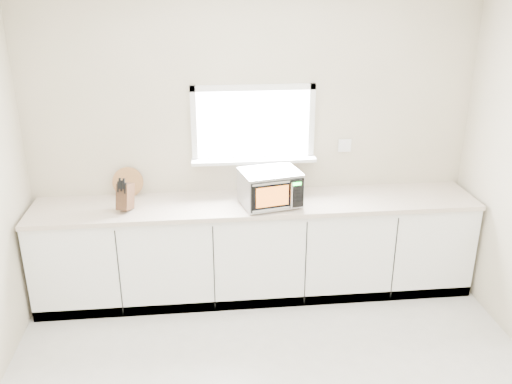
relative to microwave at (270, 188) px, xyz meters
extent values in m
cube|color=beige|center=(-0.11, 0.40, 0.27)|extent=(4.00, 0.02, 2.70)
cube|color=white|center=(-0.11, 0.39, 0.47)|extent=(1.00, 0.02, 0.60)
cube|color=white|center=(-0.11, 0.32, 0.15)|extent=(1.12, 0.16, 0.03)
cube|color=white|center=(-0.11, 0.37, 0.79)|extent=(1.10, 0.04, 0.05)
cube|color=white|center=(-0.11, 0.37, 0.14)|extent=(1.10, 0.04, 0.05)
cube|color=white|center=(-0.63, 0.37, 0.47)|extent=(0.05, 0.04, 0.70)
cube|color=white|center=(0.42, 0.37, 0.47)|extent=(0.05, 0.04, 0.70)
cube|color=white|center=(0.74, 0.39, 0.24)|extent=(0.12, 0.01, 0.12)
cube|color=white|center=(-0.11, 0.10, -0.64)|extent=(3.92, 0.60, 0.88)
cube|color=beige|center=(-0.11, 0.09, -0.18)|extent=(3.92, 0.64, 0.04)
cylinder|color=black|center=(-0.17, -0.18, -0.16)|extent=(0.02, 0.02, 0.01)
cylinder|color=black|center=(-0.23, 0.10, -0.16)|extent=(0.02, 0.02, 0.01)
cylinder|color=black|center=(0.23, -0.09, -0.16)|extent=(0.02, 0.02, 0.01)
cylinder|color=black|center=(0.16, 0.19, -0.16)|extent=(0.02, 0.02, 0.01)
cube|color=silver|center=(0.00, 0.01, 0.00)|extent=(0.55, 0.46, 0.29)
cube|color=black|center=(0.04, -0.18, 0.00)|extent=(0.46, 0.11, 0.25)
cube|color=orange|center=(-0.01, -0.19, 0.00)|extent=(0.28, 0.07, 0.17)
cylinder|color=silver|center=(0.16, -0.18, 0.00)|extent=(0.02, 0.02, 0.23)
cube|color=black|center=(0.20, -0.15, 0.00)|extent=(0.11, 0.03, 0.25)
cube|color=#19FF33|center=(0.20, -0.15, 0.08)|extent=(0.08, 0.02, 0.03)
cube|color=silver|center=(0.00, 0.01, 0.15)|extent=(0.55, 0.46, 0.01)
cube|color=#4F2F1C|center=(-1.23, 0.02, -0.04)|extent=(0.16, 0.23, 0.25)
cube|color=black|center=(-1.27, -0.02, 0.07)|extent=(0.03, 0.04, 0.09)
cube|color=black|center=(-1.24, -0.03, 0.08)|extent=(0.03, 0.04, 0.09)
cube|color=black|center=(-1.21, -0.04, 0.06)|extent=(0.03, 0.04, 0.09)
cube|color=black|center=(-1.26, -0.02, 0.10)|extent=(0.03, 0.04, 0.09)
cube|color=black|center=(-1.22, -0.03, 0.10)|extent=(0.03, 0.04, 0.09)
cylinder|color=#AF8344|center=(-1.24, 0.34, -0.03)|extent=(0.27, 0.07, 0.27)
cylinder|color=silver|center=(-0.03, 0.23, -0.07)|extent=(0.17, 0.17, 0.19)
cylinder|color=black|center=(-0.03, 0.23, 0.05)|extent=(0.16, 0.16, 0.05)
camera|label=1|loc=(-0.58, -4.29, 1.67)|focal=38.00mm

